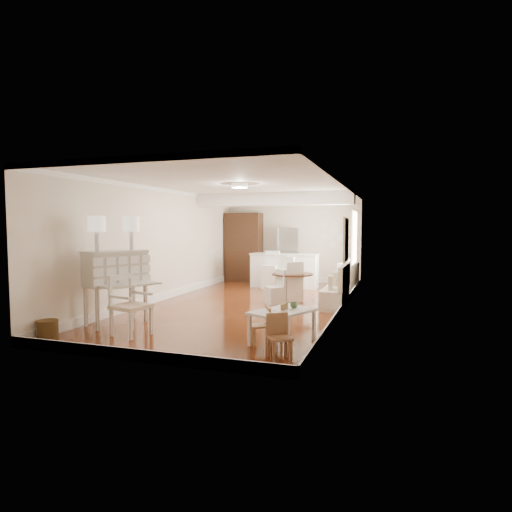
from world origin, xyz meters
The scene contains 20 objects.
room centered at (0.04, 0.32, 1.98)m, with size 9.00×9.04×2.82m.
secretary_bureau centered at (-1.70, -2.65, 0.70)m, with size 1.10×1.12×1.41m, color beige.
gustavian_armchair centered at (-0.94, -3.28, 0.52)m, with size 0.59×0.59×1.03m, color silver.
wicker_basket centered at (-2.05, -3.99, 0.17)m, with size 0.33×0.33×0.33m, color #4F3618.
kids_table centered at (1.63, -2.95, 0.27)m, with size 0.64×1.06×0.53m, color white.
kids_chair_a centered at (1.32, -3.11, 0.30)m, with size 0.29×0.29×0.61m, color tan.
kids_chair_b centered at (1.51, -2.87, 0.32)m, with size 0.31×0.31×0.65m, color tan.
kids_chair_c centered at (1.82, -3.79, 0.32)m, with size 0.31×0.31×0.65m, color #996945.
banquette centered at (1.99, 0.50, 0.49)m, with size 0.52×1.60×0.98m, color silver.
dining_table centered at (0.90, 0.81, 0.35)m, with size 1.02×1.02×0.69m, color #452716.
slip_chair_near centered at (0.57, 0.34, 0.41)m, with size 0.39×0.41×0.82m, color silver.
slip_chair_far centered at (0.85, 0.77, 0.50)m, with size 0.47×0.49×1.00m, color white.
breakfast_counter centered at (0.10, 3.10, 0.52)m, with size 2.05×0.65×1.03m, color white.
bar_stool_left centered at (-0.23, 2.72, 0.56)m, with size 0.45×0.45×1.12m, color white.
bar_stool_right centered at (0.26, 2.57, 0.48)m, with size 0.39×0.39×0.97m, color white.
pantry_cabinet centered at (-1.60, 4.18, 1.15)m, with size 1.20×0.60×2.30m, color #381E11.
fridge centered at (0.30, 4.15, 0.90)m, with size 0.75×0.65×1.80m, color silver.
sideboard centered at (2.00, 3.20, 0.40)m, with size 0.37×0.83×0.80m, color silver.
pencil_cup centered at (1.77, -2.73, 0.58)m, with size 0.12×0.12×0.09m, color #4E8757.
branch_vase centered at (1.99, 3.17, 0.89)m, with size 0.18×0.18×0.19m, color white.
Camera 1 is at (3.33, -9.44, 1.86)m, focal length 30.00 mm.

